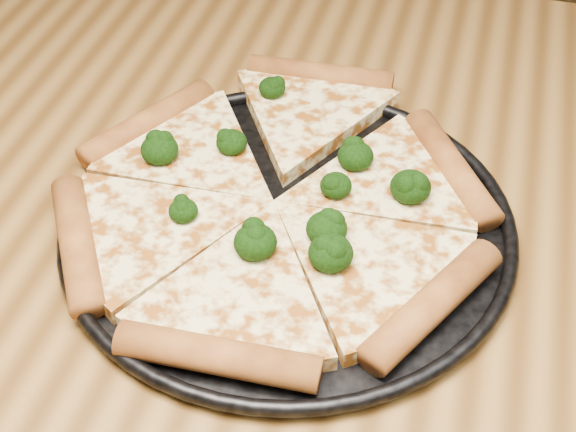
# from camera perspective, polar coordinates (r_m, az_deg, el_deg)

# --- Properties ---
(dining_table) EXTENTS (1.20, 0.90, 0.75)m
(dining_table) POSITION_cam_1_polar(r_m,az_deg,el_deg) (0.74, 4.01, -6.75)
(dining_table) COLOR brown
(dining_table) RESTS_ON ground
(pizza_pan) EXTENTS (0.37, 0.37, 0.02)m
(pizza_pan) POSITION_cam_1_polar(r_m,az_deg,el_deg) (0.68, 0.00, -0.51)
(pizza_pan) COLOR black
(pizza_pan) RESTS_ON dining_table
(pizza) EXTENTS (0.37, 0.39, 0.03)m
(pizza) POSITION_cam_1_polar(r_m,az_deg,el_deg) (0.68, -0.90, 1.19)
(pizza) COLOR #FFEB9C
(pizza) RESTS_ON pizza_pan
(broccoli_florets) EXTENTS (0.25, 0.23, 0.03)m
(broccoli_florets) POSITION_cam_1_polar(r_m,az_deg,el_deg) (0.67, 0.45, 1.83)
(broccoli_florets) COLOR black
(broccoli_florets) RESTS_ON pizza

